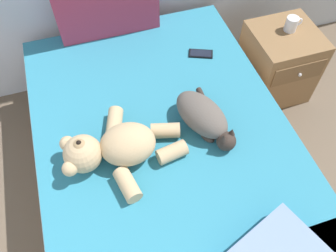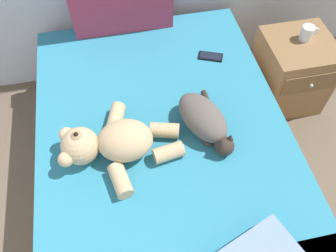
{
  "view_description": "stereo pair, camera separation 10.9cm",
  "coord_description": "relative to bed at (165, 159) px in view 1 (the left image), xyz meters",
  "views": [
    {
      "loc": [
        1.13,
        2.07,
        2.01
      ],
      "look_at": [
        1.45,
        3.05,
        0.56
      ],
      "focal_mm": 36.81,
      "sensor_mm": 36.0,
      "label": 1
    },
    {
      "loc": [
        1.24,
        2.04,
        2.01
      ],
      "look_at": [
        1.45,
        3.05,
        0.56
      ],
      "focal_mm": 36.81,
      "sensor_mm": 36.0,
      "label": 2
    }
  ],
  "objects": [
    {
      "name": "nightstand",
      "position": [
        1.01,
        0.5,
        0.01
      ],
      "size": [
        0.44,
        0.47,
        0.53
      ],
      "color": "olive",
      "rests_on": "ground_plane"
    },
    {
      "name": "cell_phone",
      "position": [
        0.39,
        0.5,
        0.27
      ],
      "size": [
        0.16,
        0.12,
        0.01
      ],
      "color": "black",
      "rests_on": "bed"
    },
    {
      "name": "cat",
      "position": [
        0.21,
        -0.01,
        0.34
      ],
      "size": [
        0.3,
        0.44,
        0.15
      ],
      "color": "#59514C",
      "rests_on": "bed"
    },
    {
      "name": "mug",
      "position": [
        1.04,
        0.54,
        0.32
      ],
      "size": [
        0.12,
        0.08,
        0.09
      ],
      "color": "silver",
      "rests_on": "nightstand"
    },
    {
      "name": "bed",
      "position": [
        0.0,
        0.0,
        0.0
      ],
      "size": [
        1.37,
        1.97,
        0.52
      ],
      "color": "olive",
      "rests_on": "ground_plane"
    },
    {
      "name": "patterned_cushion",
      "position": [
        -0.09,
        0.9,
        0.47
      ],
      "size": [
        0.64,
        0.13,
        0.42
      ],
      "color": "#A5334C",
      "rests_on": "bed"
    },
    {
      "name": "teddy_bear",
      "position": [
        -0.27,
        -0.06,
        0.35
      ],
      "size": [
        0.61,
        0.54,
        0.2
      ],
      "color": "tan",
      "rests_on": "bed"
    }
  ]
}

